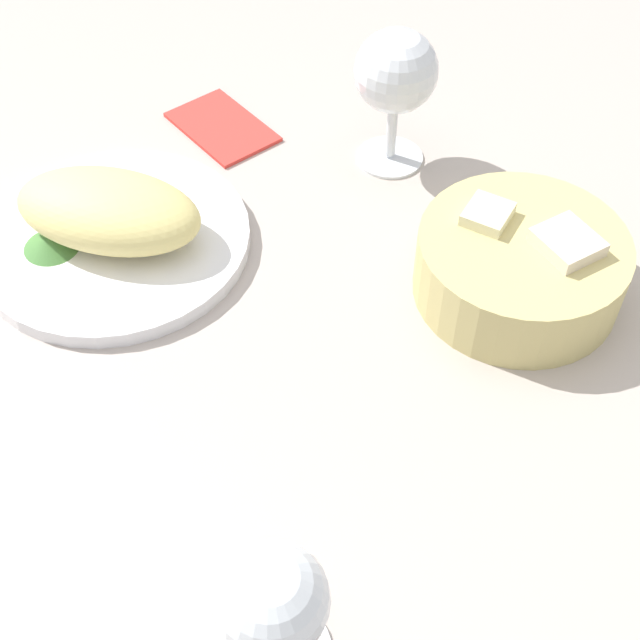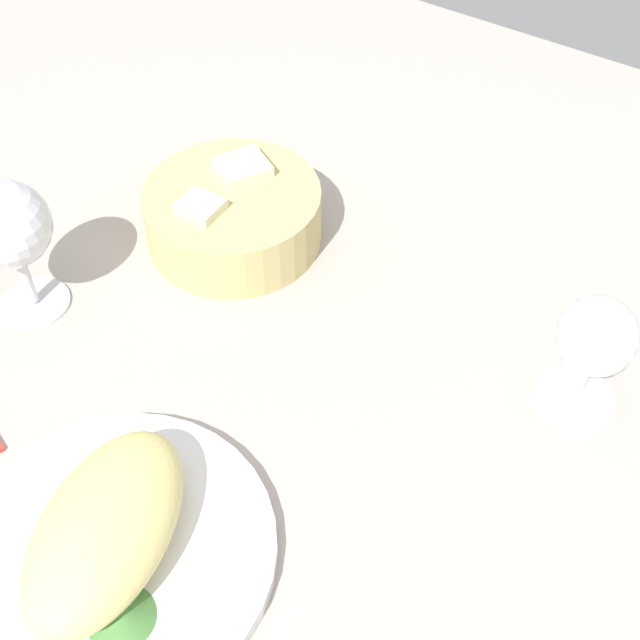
% 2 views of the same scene
% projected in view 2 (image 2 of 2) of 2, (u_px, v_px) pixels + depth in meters
% --- Properties ---
extents(ground_plane, '(1.40, 1.40, 0.02)m').
position_uv_depth(ground_plane, '(240.00, 438.00, 0.70)').
color(ground_plane, '#B1A49B').
extents(plate, '(0.24, 0.24, 0.01)m').
position_uv_depth(plate, '(114.00, 552.00, 0.61)').
color(plate, white).
rests_on(plate, ground_plane).
extents(omelette, '(0.18, 0.13, 0.05)m').
position_uv_depth(omelette, '(105.00, 529.00, 0.59)').
color(omelette, '#E4D27D').
rests_on(omelette, plate).
extents(lettuce_garnish, '(0.05, 0.05, 0.02)m').
position_uv_depth(lettuce_garnish, '(120.00, 613.00, 0.57)').
color(lettuce_garnish, '#467D3A').
rests_on(lettuce_garnish, plate).
extents(bread_basket, '(0.17, 0.17, 0.07)m').
position_uv_depth(bread_basket, '(233.00, 214.00, 0.82)').
color(bread_basket, tan).
rests_on(bread_basket, ground_plane).
extents(wine_glass_near, '(0.07, 0.07, 0.11)m').
position_uv_depth(wine_glass_near, '(595.00, 343.00, 0.66)').
color(wine_glass_near, silver).
rests_on(wine_glass_near, ground_plane).
extents(wine_glass_far, '(0.08, 0.08, 0.14)m').
position_uv_depth(wine_glass_far, '(8.00, 230.00, 0.72)').
color(wine_glass_far, silver).
rests_on(wine_glass_far, ground_plane).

